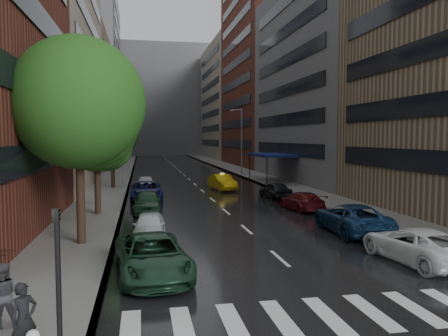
{
  "coord_description": "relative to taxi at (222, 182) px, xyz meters",
  "views": [
    {
      "loc": [
        -5.75,
        -13.54,
        5.16
      ],
      "look_at": [
        0.0,
        16.78,
        3.0
      ],
      "focal_mm": 35.0,
      "sensor_mm": 36.0,
      "label": 1
    }
  ],
  "objects": [
    {
      "name": "parked_cars_right",
      "position": [
        3.36,
        -18.46,
        -0.03
      ],
      "size": [
        2.91,
        24.24,
        1.59
      ],
      "color": "white",
      "rests_on": "ground"
    },
    {
      "name": "street_lamp_right",
      "position": [
        5.68,
        16.51,
        4.13
      ],
      "size": [
        1.74,
        0.22,
        9.0
      ],
      "color": "gray",
      "rests_on": "sidewalk_right"
    },
    {
      "name": "tree_mid",
      "position": [
        -10.64,
        -12.56,
        4.61
      ],
      "size": [
        4.93,
        4.93,
        7.85
      ],
      "color": "#382619",
      "rests_on": "ground"
    },
    {
      "name": "ped_black_umbrella",
      "position": [
        -11.45,
        -29.88,
        0.62
      ],
      "size": [
        0.96,
        0.98,
        2.09
      ],
      "color": "#49474C",
      "rests_on": "sidewalk_left"
    },
    {
      "name": "sidewalk_left",
      "position": [
        -11.04,
        21.51,
        -0.69
      ],
      "size": [
        4.0,
        140.0,
        0.15
      ],
      "primitive_type": "cube",
      "color": "gray",
      "rests_on": "ground"
    },
    {
      "name": "traffic_light",
      "position": [
        -9.64,
        -32.01,
        1.46
      ],
      "size": [
        0.18,
        0.15,
        3.45
      ],
      "color": "black",
      "rests_on": "sidewalk_left"
    },
    {
      "name": "buildings_right",
      "position": [
        12.96,
        28.22,
        14.27
      ],
      "size": [
        8.05,
        109.1,
        36.0
      ],
      "color": "#937A5B",
      "rests_on": "ground"
    },
    {
      "name": "ground",
      "position": [
        -2.04,
        -28.49,
        -0.76
      ],
      "size": [
        220.0,
        220.0,
        0.0
      ],
      "primitive_type": "plane",
      "color": "gray",
      "rests_on": "ground"
    },
    {
      "name": "road",
      "position": [
        -2.04,
        21.51,
        -0.76
      ],
      "size": [
        14.0,
        140.0,
        0.01
      ],
      "primitive_type": "cube",
      "color": "black",
      "rests_on": "ground"
    },
    {
      "name": "ped_bag_walker",
      "position": [
        -10.48,
        -31.58,
        0.2
      ],
      "size": [
        0.73,
        0.71,
        1.69
      ],
      "color": "black",
      "rests_on": "sidewalk_left"
    },
    {
      "name": "awning",
      "position": [
        6.94,
        6.51,
        2.37
      ],
      "size": [
        4.0,
        8.0,
        3.12
      ],
      "color": "navy",
      "rests_on": "sidewalk_right"
    },
    {
      "name": "buildings_left",
      "position": [
        -17.04,
        30.3,
        15.22
      ],
      "size": [
        8.0,
        108.0,
        38.0
      ],
      "color": "maroon",
      "rests_on": "ground"
    },
    {
      "name": "building_far",
      "position": [
        -2.04,
        89.51,
        15.24
      ],
      "size": [
        40.0,
        14.0,
        32.0
      ],
      "primitive_type": "cube",
      "color": "slate",
      "rests_on": "ground"
    },
    {
      "name": "street_lamp_left",
      "position": [
        -9.76,
        1.51,
        4.13
      ],
      "size": [
        1.74,
        0.22,
        9.0
      ],
      "color": "gray",
      "rests_on": "sidewalk_left"
    },
    {
      "name": "tree_near",
      "position": [
        -10.64,
        -20.69,
        5.99
      ],
      "size": [
        6.19,
        6.19,
        9.87
      ],
      "color": "#382619",
      "rests_on": "ground"
    },
    {
      "name": "tree_far",
      "position": [
        -10.64,
        3.03,
        5.06
      ],
      "size": [
        5.34,
        5.34,
        8.51
      ],
      "color": "#382619",
      "rests_on": "ground"
    },
    {
      "name": "parked_cars_left",
      "position": [
        -7.44,
        -12.85,
        -0.01
      ],
      "size": [
        3.04,
        31.2,
        1.56
      ],
      "color": "#1C3F2A",
      "rests_on": "ground"
    },
    {
      "name": "taxi",
      "position": [
        0.0,
        0.0,
        0.0
      ],
      "size": [
        2.37,
        4.84,
        1.53
      ],
      "primitive_type": "imported",
      "rotation": [
        0.0,
        0.0,
        0.17
      ],
      "color": "#E2B60B",
      "rests_on": "ground"
    },
    {
      "name": "sidewalk_right",
      "position": [
        6.96,
        21.51,
        -0.69
      ],
      "size": [
        4.0,
        140.0,
        0.15
      ],
      "primitive_type": "cube",
      "color": "gray",
      "rests_on": "ground"
    },
    {
      "name": "crosswalk",
      "position": [
        -1.84,
        -30.49,
        -0.75
      ],
      "size": [
        13.15,
        2.8,
        0.01
      ],
      "color": "silver",
      "rests_on": "ground"
    }
  ]
}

